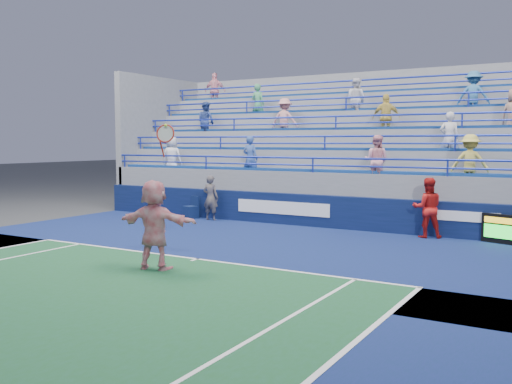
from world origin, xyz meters
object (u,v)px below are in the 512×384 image
Objects in this scene: ball_girl at (427,208)px; judge_chair at (191,211)px; serve_speed_board at (503,229)px; line_judge at (211,198)px; tennis_player at (155,225)px.

judge_chair is at bearing -21.57° from ball_girl.
ball_girl is at bearing 179.35° from serve_speed_board.
ball_girl is at bearing 175.42° from line_judge.
tennis_player is at bearing -58.28° from judge_chair.
serve_speed_board is 0.72× the size of line_judge.
judge_chair is 0.26× the size of tennis_player.
ball_girl is at bearing 0.56° from judge_chair.
serve_speed_board is 0.37× the size of tennis_player.
serve_speed_board is at bearing 175.06° from line_judge.
tennis_player is 8.62m from ball_girl.
judge_chair is 0.50× the size of line_judge.
line_judge is (-10.01, -0.12, 0.41)m from serve_speed_board.
tennis_player is 8.21m from line_judge.
line_judge reaches higher than serve_speed_board.
line_judge is (-3.63, 7.36, -0.19)m from tennis_player.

